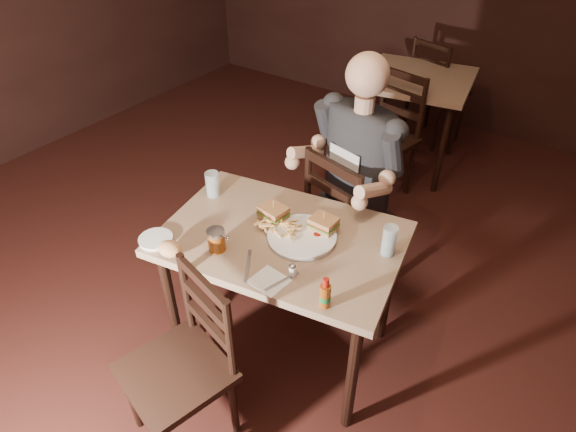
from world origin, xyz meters
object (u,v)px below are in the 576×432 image
Objects in this scene: bg_table at (416,87)px; chair_far at (354,222)px; bg_chair_far at (437,91)px; bg_chair_near at (382,140)px; dinner_plate at (302,237)px; chair_near at (175,372)px; diner at (355,149)px; main_table at (282,251)px; hot_sauce at (325,293)px; glass_left at (213,184)px; glass_right at (389,241)px; syrup_dispenser at (216,240)px; side_plate at (156,240)px.

chair_far is at bearing -78.58° from bg_table.
bg_chair_near is (0.00, -1.10, -0.00)m from bg_chair_far.
bg_chair_near is at bearing 105.99° from bg_chair_far.
chair_near is at bearing -104.16° from dinner_plate.
diner reaches higher than bg_chair_far.
hot_sauce is (0.38, -0.25, 0.16)m from main_table.
diner is at bearing 44.58° from glass_left.
main_table is 0.65m from chair_far.
chair_far is 0.66m from dinner_plate.
diner is at bearing 85.68° from main_table.
glass_right reaches higher than glass_left.
diner is 0.89m from hot_sauce.
glass_right is (0.91, 0.10, 0.01)m from glass_left.
chair_far is (0.06, 0.62, -0.20)m from main_table.
bg_chair_near is at bearing 115.73° from glass_right.
diner is 7.42× the size of glass_left.
diner is 0.73m from glass_left.
diner is 0.85m from syrup_dispenser.
glass_left is (-0.47, 0.07, 0.16)m from main_table.
chair_near is at bearing 97.87° from chair_far.
bg_chair_far is 2.97m from syrup_dispenser.
bg_chair_far is (-0.26, 2.71, -0.21)m from main_table.
bg_chair_far reaches higher than bg_table.
diner is at bearing -62.51° from bg_chair_near.
bg_chair_near is 8.96× the size of syrup_dispenser.
hot_sauce is at bearing 7.28° from side_plate.
diner is 6.68× the size of glass_right.
glass_right is at bearing 144.47° from chair_far.
main_table is 1.65m from bg_chair_near.
glass_right is (0.44, 0.16, 0.17)m from main_table.
glass_left is at bearing -86.38° from bg_chair_near.
main_table is 3.93× the size of dinner_plate.
main_table is at bearing -80.19° from diner.
bg_chair_near reaches higher than glass_left.
bg_chair_far is at bearing 86.63° from side_plate.
bg_chair_near is 1.65m from glass_right.
bg_table is 0.59m from bg_chair_far.
glass_left is at bearing 171.85° from main_table.
bg_chair_far is 6.61× the size of hot_sauce.
chair_far is 6.48× the size of side_plate.
main_table is at bearing -8.15° from glass_left.
bg_chair_near is at bearing 84.75° from side_plate.
glass_right reaches higher than side_plate.
diner is (0.30, -2.14, 0.50)m from bg_chair_far.
chair_near is 2.89× the size of dinner_plate.
chair_far is 1.03× the size of bg_chair_near.
dinner_plate reaches higher than main_table.
chair_far is 0.99m from hot_sauce.
dinner_plate is (0.04, -0.54, -0.19)m from diner.
side_plate is (-0.18, -1.96, 0.31)m from bg_chair_near.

